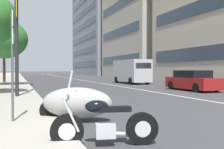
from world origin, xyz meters
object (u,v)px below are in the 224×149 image
(motorcycle_under_tarp, at_px, (76,103))
(parking_sign_by_curb, at_px, (12,52))
(motorcycle_by_sign_pole, at_px, (103,124))
(car_mid_block_traffic, at_px, (193,81))
(delivery_van_ahead, at_px, (132,71))
(street_tree_by_lamp_post, at_px, (4,39))

(motorcycle_under_tarp, xyz_separation_m, parking_sign_by_curb, (-0.09, 1.69, 1.42))
(motorcycle_by_sign_pole, distance_m, car_mid_block_traffic, 14.22)
(motorcycle_by_sign_pole, height_order, motorcycle_under_tarp, motorcycle_by_sign_pole)
(motorcycle_by_sign_pole, height_order, car_mid_block_traffic, motorcycle_by_sign_pole)
(delivery_van_ahead, bearing_deg, street_tree_by_lamp_post, 89.96)
(motorcycle_by_sign_pole, relative_size, delivery_van_ahead, 0.41)
(motorcycle_by_sign_pole, relative_size, car_mid_block_traffic, 0.48)
(delivery_van_ahead, distance_m, parking_sign_by_curb, 20.69)
(parking_sign_by_curb, bearing_deg, street_tree_by_lamp_post, 3.10)
(motorcycle_under_tarp, relative_size, car_mid_block_traffic, 0.50)
(delivery_van_ahead, relative_size, street_tree_by_lamp_post, 0.90)
(motorcycle_by_sign_pole, distance_m, delivery_van_ahead, 21.90)
(delivery_van_ahead, xyz_separation_m, parking_sign_by_curb, (-17.15, 11.56, 0.62))
(motorcycle_by_sign_pole, relative_size, motorcycle_under_tarp, 0.96)
(delivery_van_ahead, height_order, street_tree_by_lamp_post, street_tree_by_lamp_post)
(motorcycle_under_tarp, relative_size, delivery_van_ahead, 0.42)
(car_mid_block_traffic, height_order, parking_sign_by_curb, parking_sign_by_curb)
(delivery_van_ahead, xyz_separation_m, street_tree_by_lamp_post, (-0.45, 12.46, 2.81))
(delivery_van_ahead, bearing_deg, parking_sign_by_curb, 143.91)
(car_mid_block_traffic, xyz_separation_m, street_tree_by_lamp_post, (9.11, 12.72, 3.47))
(motorcycle_by_sign_pole, bearing_deg, delivery_van_ahead, -103.80)
(delivery_van_ahead, distance_m, street_tree_by_lamp_post, 12.78)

